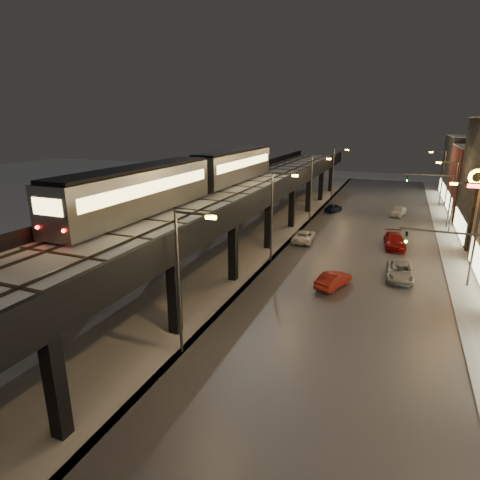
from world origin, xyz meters
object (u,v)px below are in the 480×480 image
(subway_train, at_px, (197,175))
(car_mid_silver, at_px, (304,236))
(car_near_white, at_px, (333,280))
(car_far_white, at_px, (333,208))
(car_onc_red, at_px, (398,211))
(car_onc_white, at_px, (395,241))
(car_onc_dark, at_px, (400,272))

(subway_train, distance_m, car_mid_silver, 14.81)
(car_near_white, bearing_deg, car_far_white, -60.84)
(car_near_white, relative_size, car_far_white, 1.13)
(subway_train, distance_m, car_near_white, 17.18)
(car_mid_silver, height_order, car_far_white, car_mid_silver)
(car_far_white, relative_size, car_onc_red, 0.87)
(car_near_white, bearing_deg, car_onc_white, -88.26)
(car_onc_white, bearing_deg, car_onc_red, 83.61)
(car_mid_silver, height_order, car_onc_dark, car_onc_dark)
(subway_train, xyz_separation_m, car_onc_dark, (20.04, 0.30, -7.77))
(car_near_white, height_order, car_onc_dark, car_onc_dark)
(car_far_white, height_order, car_onc_white, car_onc_white)
(car_far_white, bearing_deg, car_onc_dark, 130.39)
(subway_train, height_order, car_onc_red, subway_train)
(subway_train, relative_size, car_near_white, 9.30)
(subway_train, height_order, car_onc_white, subway_train)
(car_near_white, distance_m, car_onc_dark, 6.68)
(car_onc_white, bearing_deg, car_mid_silver, -177.67)
(car_mid_silver, relative_size, car_onc_dark, 0.99)
(car_mid_silver, bearing_deg, car_onc_red, -123.18)
(car_far_white, bearing_deg, car_mid_silver, 107.05)
(subway_train, distance_m, car_onc_red, 33.92)
(subway_train, height_order, car_onc_dark, subway_train)
(car_far_white, bearing_deg, subway_train, 87.91)
(car_mid_silver, bearing_deg, subway_train, 37.31)
(car_far_white, bearing_deg, car_onc_red, -156.19)
(car_near_white, xyz_separation_m, car_far_white, (-4.89, 29.80, -0.06))
(car_mid_silver, xyz_separation_m, car_onc_dark, (10.67, -8.12, 0.01))
(car_mid_silver, relative_size, car_far_white, 1.35)
(subway_train, distance_m, car_onc_dark, 21.50)
(subway_train, height_order, car_far_white, subway_train)
(car_near_white, height_order, car_onc_red, car_onc_red)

